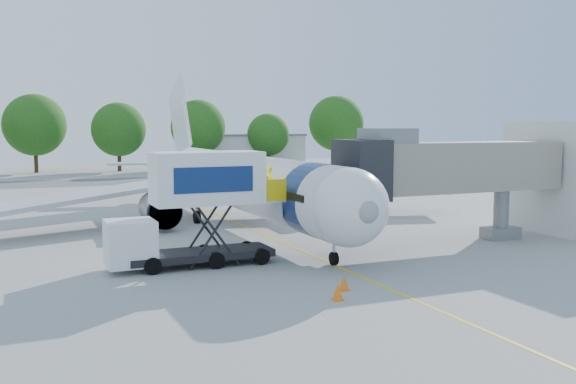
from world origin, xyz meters
name	(u,v)px	position (x,y,z in m)	size (l,w,h in m)	color
ground	(263,234)	(0.00, 0.00, 0.00)	(160.00, 160.00, 0.00)	#9C9B99
guidance_line	(263,234)	(0.00, 0.00, 0.01)	(0.15, 70.00, 0.01)	yellow
taxiway_strip	(139,181)	(0.00, 42.00, 0.00)	(120.00, 10.00, 0.01)	#59595B
aircraft	(241,182)	(0.00, 4.12, 2.95)	(34.17, 37.73, 11.35)	white
jet_bridge	(440,168)	(7.99, -7.00, 4.34)	(13.90, 3.20, 6.60)	gray
catering_hiloader	(194,209)	(-6.27, -7.00, 2.76)	(8.50, 2.44, 5.50)	black
ground_tug	(388,278)	(-0.76, -15.58, 0.76)	(3.80, 2.24, 1.45)	white
safety_cone_a	(338,292)	(-2.77, -15.16, 0.33)	(0.43, 0.43, 0.69)	orange
safety_cone_b	(344,283)	(-1.83, -13.94, 0.31)	(0.41, 0.41, 0.65)	orange
outbuilding_right	(252,150)	(22.00, 62.00, 2.66)	(16.40, 7.40, 5.30)	silver
tree_c	(35,125)	(-11.05, 60.82, 6.75)	(8.72, 8.72, 11.11)	#382314
tree_d	(119,130)	(0.29, 59.26, 6.09)	(7.86, 7.86, 10.03)	#382314
tree_e	(198,127)	(12.01, 58.50, 6.42)	(8.29, 8.29, 10.58)	#382314
tree_f	(268,135)	(23.36, 58.29, 5.20)	(6.72, 6.72, 8.57)	#382314
tree_g	(336,123)	(35.26, 57.79, 7.02)	(9.06, 9.06, 11.56)	#382314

